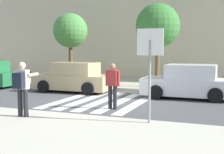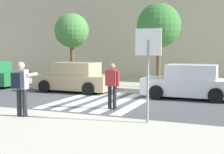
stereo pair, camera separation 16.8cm
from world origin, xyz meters
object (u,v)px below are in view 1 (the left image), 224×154
photographer_with_backpack (22,84)px  parked_car_white (188,83)px  street_tree_center (158,26)px  parked_car_tan (74,78)px  pedestrian_crossing (113,83)px  stop_sign (150,54)px  street_tree_west (70,31)px

photographer_with_backpack → parked_car_white: bearing=57.1°
parked_car_white → street_tree_center: size_ratio=0.89×
parked_car_tan → parked_car_white: bearing=-0.0°
pedestrian_crossing → stop_sign: bearing=-47.7°
parked_car_tan → pedestrian_crossing: bearing=-45.2°
photographer_with_backpack → pedestrian_crossing: size_ratio=1.00×
pedestrian_crossing → street_tree_west: (-5.27, 6.32, 2.39)m
parked_car_white → street_tree_center: (-2.06, 2.57, 2.79)m
street_tree_west → pedestrian_crossing: bearing=-50.2°
street_tree_west → street_tree_center: (5.53, -0.12, 0.16)m
pedestrian_crossing → street_tree_west: street_tree_west is taller
photographer_with_backpack → parked_car_tan: 6.76m
street_tree_center → street_tree_west: bearing=178.7°
photographer_with_backpack → pedestrian_crossing: photographer_with_backpack is taller
street_tree_west → street_tree_center: bearing=-1.3°
pedestrian_crossing → street_tree_center: (0.25, 6.20, 2.54)m
stop_sign → parked_car_tan: (-5.61, 5.83, -1.39)m
street_tree_west → street_tree_center: size_ratio=0.94×
photographer_with_backpack → street_tree_west: bearing=110.1°
stop_sign → street_tree_center: size_ratio=0.59×
pedestrian_crossing → parked_car_tan: bearing=134.8°
pedestrian_crossing → parked_car_white: bearing=57.4°
parked_car_tan → street_tree_west: (-1.67, 2.69, 2.64)m
street_tree_west → parked_car_tan: bearing=-58.2°
stop_sign → parked_car_white: (0.32, 5.83, -1.39)m
street_tree_center → parked_car_tan: bearing=-146.4°
stop_sign → photographer_with_backpack: 4.08m
pedestrian_crossing → parked_car_white: size_ratio=0.42×
photographer_with_backpack → stop_sign: bearing=10.1°
photographer_with_backpack → parked_car_tan: photographer_with_backpack is taller
parked_car_white → pedestrian_crossing: bearing=-122.6°
stop_sign → street_tree_center: (-1.74, 8.40, 1.41)m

